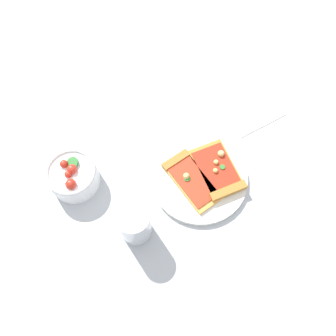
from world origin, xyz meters
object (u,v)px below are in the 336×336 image
at_px(plate, 199,178).
at_px(salad_bowl, 73,176).
at_px(pizza_slice_near, 190,178).
at_px(paper_napkin, 251,109).
at_px(pizza_slice_far, 219,173).
at_px(soda_glass, 135,225).

distance_m(plate, salad_bowl, 0.31).
distance_m(plate, pizza_slice_near, 0.03).
height_order(salad_bowl, paper_napkin, salad_bowl).
xyz_separation_m(pizza_slice_near, paper_napkin, (0.11, -0.26, -0.02)).
bearing_deg(paper_napkin, pizza_slice_near, 112.74).
distance_m(pizza_slice_far, soda_glass, 0.25).
bearing_deg(pizza_slice_near, pizza_slice_far, -108.09).
height_order(pizza_slice_far, soda_glass, soda_glass).
distance_m(pizza_slice_far, paper_napkin, 0.23).
height_order(plate, soda_glass, soda_glass).
bearing_deg(salad_bowl, soda_glass, -156.53).
distance_m(plate, pizza_slice_far, 0.05).
bearing_deg(plate, pizza_slice_far, -108.50).
height_order(salad_bowl, soda_glass, soda_glass).
height_order(plate, paper_napkin, plate).
bearing_deg(pizza_slice_near, plate, -107.29).
relative_size(pizza_slice_near, paper_napkin, 1.12).
height_order(pizza_slice_near, paper_napkin, pizza_slice_near).
bearing_deg(paper_napkin, salad_bowl, 87.20).
relative_size(pizza_slice_far, paper_napkin, 1.05).
distance_m(pizza_slice_near, soda_glass, 0.18).
bearing_deg(pizza_slice_near, salad_bowl, 62.55).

